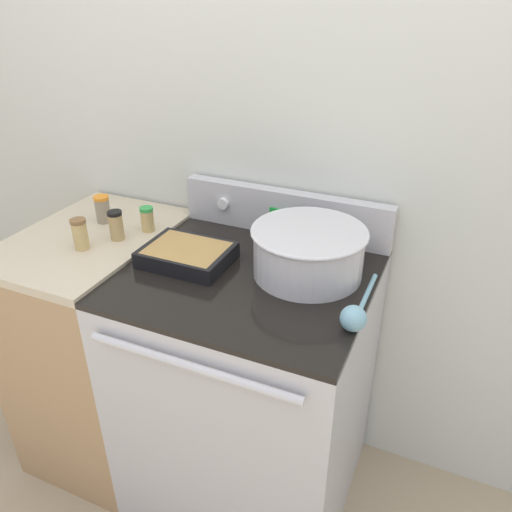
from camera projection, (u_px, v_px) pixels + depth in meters
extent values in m
cube|color=silver|center=(293.00, 145.00, 1.68)|extent=(8.00, 0.05, 2.50)
cube|color=#BCBCC1|center=(249.00, 391.00, 1.76)|extent=(0.75, 0.68, 0.93)
cube|color=black|center=(248.00, 277.00, 1.53)|extent=(0.75, 0.68, 0.02)
cylinder|color=silver|center=(190.00, 366.00, 1.28)|extent=(0.62, 0.02, 0.02)
cube|color=#BCBCC1|center=(285.00, 212.00, 1.74)|extent=(0.75, 0.05, 0.16)
cylinder|color=white|center=(223.00, 204.00, 1.79)|extent=(0.04, 0.02, 0.04)
cylinder|color=white|center=(346.00, 225.00, 1.63)|extent=(0.04, 0.02, 0.04)
cube|color=green|center=(282.00, 214.00, 1.71)|extent=(0.09, 0.01, 0.03)
cube|color=tan|center=(108.00, 346.00, 1.98)|extent=(0.48, 0.68, 0.93)
cube|color=beige|center=(88.00, 239.00, 1.74)|extent=(0.48, 0.68, 0.03)
cylinder|color=silver|center=(308.00, 252.00, 1.49)|extent=(0.33, 0.33, 0.15)
torus|color=silver|center=(309.00, 231.00, 1.46)|extent=(0.35, 0.35, 0.01)
cylinder|color=beige|center=(309.00, 235.00, 1.47)|extent=(0.30, 0.30, 0.02)
cube|color=black|center=(187.00, 255.00, 1.58)|extent=(0.27, 0.21, 0.05)
cube|color=#B2894C|center=(187.00, 252.00, 1.57)|extent=(0.24, 0.18, 0.03)
cylinder|color=#7AB2C6|center=(365.00, 299.00, 1.39)|extent=(0.01, 0.28, 0.01)
sphere|color=#7AB2C6|center=(353.00, 318.00, 1.27)|extent=(0.07, 0.07, 0.07)
cylinder|color=tan|center=(148.00, 221.00, 1.75)|extent=(0.05, 0.05, 0.08)
cylinder|color=green|center=(146.00, 209.00, 1.73)|extent=(0.05, 0.05, 0.01)
cylinder|color=tan|center=(116.00, 227.00, 1.69)|extent=(0.05, 0.05, 0.09)
cylinder|color=black|center=(114.00, 213.00, 1.66)|extent=(0.05, 0.05, 0.01)
cylinder|color=tan|center=(80.00, 236.00, 1.63)|extent=(0.05, 0.05, 0.09)
cylinder|color=brown|center=(78.00, 221.00, 1.60)|extent=(0.05, 0.05, 0.01)
cylinder|color=gray|center=(103.00, 211.00, 1.81)|extent=(0.05, 0.05, 0.09)
cylinder|color=orange|center=(101.00, 198.00, 1.79)|extent=(0.05, 0.05, 0.01)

